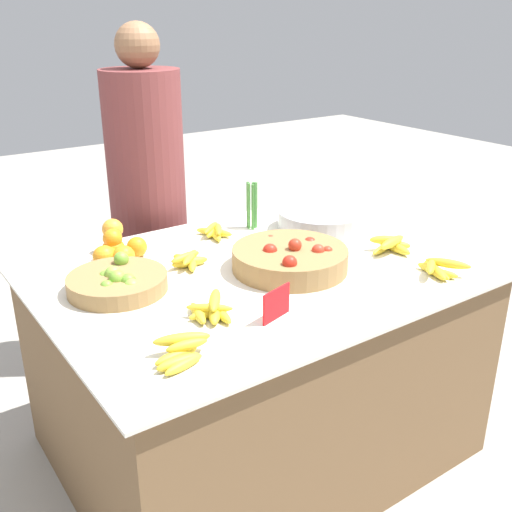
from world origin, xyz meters
name	(u,v)px	position (x,y,z in m)	size (l,w,h in m)	color
ground_plane	(256,443)	(0.00, 0.00, 0.00)	(12.00, 12.00, 0.00)	#A39E93
market_table	(256,361)	(0.00, 0.00, 0.38)	(1.49, 1.14, 0.76)	brown
lime_bowl	(118,282)	(-0.47, 0.11, 0.79)	(0.32, 0.32, 0.10)	olive
tomato_basket	(290,259)	(0.10, -0.07, 0.80)	(0.41, 0.41, 0.12)	olive
orange_pile	(116,249)	(-0.37, 0.35, 0.81)	(0.22, 0.23, 0.13)	orange
metal_bowl	(321,220)	(0.46, 0.18, 0.80)	(0.36, 0.36, 0.08)	#B7B7BF
price_sign	(276,304)	(-0.16, -0.34, 0.81)	(0.12, 0.04, 0.10)	red
veg_bundle	(252,206)	(0.24, 0.37, 0.86)	(0.04, 0.05, 0.20)	#428438
banana_bunch_middle_left	(438,269)	(0.48, -0.40, 0.79)	(0.17, 0.18, 0.06)	yellow
banana_bunch_middle_right	(214,231)	(0.05, 0.37, 0.78)	(0.13, 0.17, 0.05)	yellow
banana_bunch_back_center	(391,245)	(0.51, -0.16, 0.79)	(0.18, 0.16, 0.06)	yellow
banana_bunch_front_center	(181,352)	(-0.50, -0.38, 0.79)	(0.18, 0.14, 0.06)	yellow
banana_bunch_front_right	(212,309)	(-0.31, -0.22, 0.79)	(0.15, 0.18, 0.06)	yellow
banana_bunch_front_left	(188,260)	(-0.18, 0.16, 0.79)	(0.15, 0.16, 0.06)	yellow
vendor_person	(150,218)	(-0.01, 0.84, 0.72)	(0.34, 0.34, 1.58)	brown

